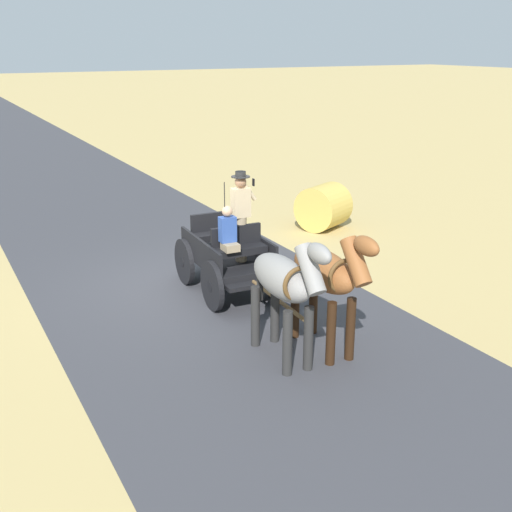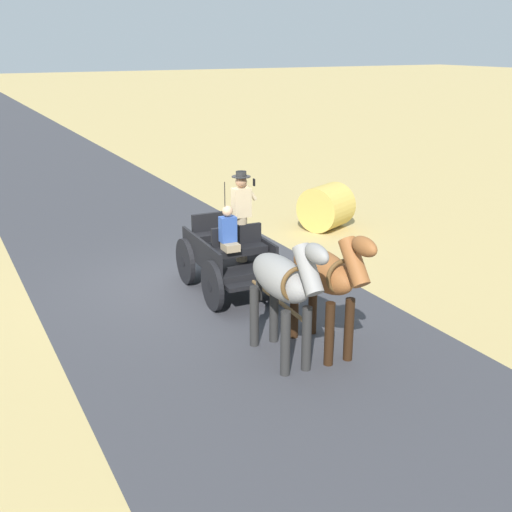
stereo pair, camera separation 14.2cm
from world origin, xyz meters
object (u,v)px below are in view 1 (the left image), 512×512
(horse_near_side, at_px, (327,275))
(hay_bale, at_px, (323,207))
(horse_drawn_carriage, at_px, (229,254))
(horse_off_side, at_px, (285,282))

(horse_near_side, bearing_deg, hay_bale, -123.81)
(horse_drawn_carriage, bearing_deg, hay_bale, -145.32)
(horse_drawn_carriage, xyz_separation_m, hay_bale, (-4.24, -2.94, -0.22))
(horse_near_side, relative_size, hay_bale, 1.84)
(horse_drawn_carriage, relative_size, horse_off_side, 2.04)
(horse_off_side, relative_size, hay_bale, 1.84)
(hay_bale, bearing_deg, horse_near_side, 56.19)
(horse_off_side, xyz_separation_m, hay_bale, (-4.76, -5.95, -0.72))
(horse_drawn_carriage, relative_size, horse_near_side, 2.04)
(horse_drawn_carriage, height_order, horse_off_side, horse_drawn_carriage)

